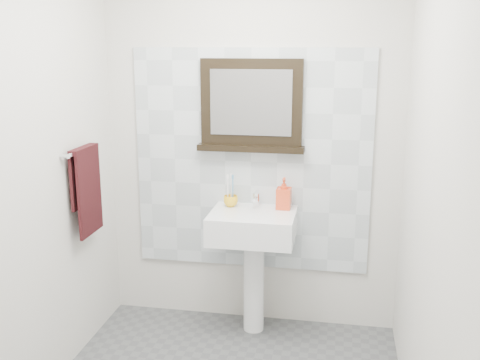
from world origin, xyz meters
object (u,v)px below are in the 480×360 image
soap_dispenser (284,193)px  pedestal_sink (253,239)px  toothbrush_cup (231,201)px  framed_mirror (251,107)px  hand_towel (86,184)px

soap_dispenser → pedestal_sink: bearing=-147.3°
toothbrush_cup → framed_mirror: (0.12, 0.09, 0.62)m
soap_dispenser → hand_towel: hand_towel is taller
framed_mirror → pedestal_sink: bearing=-76.4°
toothbrush_cup → hand_towel: 0.94m
pedestal_sink → soap_dispenser: soap_dispenser is taller
toothbrush_cup → framed_mirror: size_ratio=0.13×
soap_dispenser → framed_mirror: (-0.23, 0.08, 0.55)m
pedestal_sink → hand_towel: bearing=-161.9°
toothbrush_cup → soap_dispenser: size_ratio=0.46×
toothbrush_cup → hand_towel: size_ratio=0.17×
pedestal_sink → soap_dispenser: 0.36m
framed_mirror → toothbrush_cup: bearing=-144.9°
pedestal_sink → hand_towel: size_ratio=1.75×
framed_mirror → hand_towel: bearing=-151.6°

